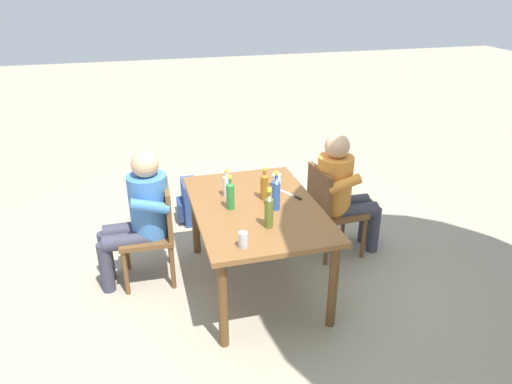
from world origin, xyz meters
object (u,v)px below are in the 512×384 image
bottle_blue (276,193)px  chair_near_left (155,228)px  bottle_clear (227,185)px  cup_glass (277,180)px  chair_far_left (330,206)px  backpack_by_near_side (189,202)px  table_knife (292,195)px  person_in_white_shirt (140,212)px  dining_table (256,216)px  bottle_green (230,195)px  cup_steel (243,240)px  bottle_olive (269,211)px  bottle_amber (264,186)px  person_in_plaid_shirt (342,188)px

bottle_blue → chair_near_left: bearing=-114.7°
bottle_clear → cup_glass: bearing=100.3°
chair_near_left → chair_far_left: same height
chair_near_left → chair_far_left: (0.00, 1.58, 0.00)m
chair_near_left → backpack_by_near_side: bearing=157.6°
table_knife → backpack_by_near_side: bearing=-148.7°
person_in_white_shirt → backpack_by_near_side: bearing=152.3°
dining_table → bottle_green: bottle_green is taller
cup_steel → table_knife: size_ratio=0.49×
bottle_green → backpack_by_near_side: (-1.29, -0.19, -0.66)m
cup_steel → table_knife: (-0.68, 0.58, -0.05)m
bottle_olive → bottle_amber: (-0.46, 0.10, -0.01)m
person_in_white_shirt → table_knife: size_ratio=5.22×
chair_near_left → bottle_amber: bottle_amber is taller
chair_near_left → bottle_clear: 0.71m
chair_far_left → bottle_amber: bottle_amber is taller
person_in_white_shirt → bottle_clear: 0.75m
chair_far_left → cup_glass: 0.61m
chair_far_left → backpack_by_near_side: size_ratio=1.90×
bottle_olive → cup_glass: bearing=158.1°
dining_table → chair_near_left: bearing=-112.3°
bottle_amber → backpack_by_near_side: size_ratio=0.60×
chair_near_left → person_in_white_shirt: 0.20m
chair_near_left → bottle_clear: bearing=81.5°
bottle_amber → cup_glass: 0.28m
person_in_white_shirt → cup_steel: size_ratio=10.61×
chair_far_left → person_in_plaid_shirt: bearing=93.1°
person_in_plaid_shirt → table_knife: (0.23, -0.56, 0.10)m
bottle_olive → person_in_white_shirt: bearing=-127.4°
cup_glass → bottle_amber: bearing=-38.7°
dining_table → cup_steel: 0.65m
bottle_olive → cup_steel: 0.34m
bottle_green → table_knife: 0.56m
chair_far_left → person_in_plaid_shirt: 0.20m
chair_near_left → backpack_by_near_side: 1.08m
backpack_by_near_side → cup_glass: bearing=34.0°
person_in_plaid_shirt → cup_glass: 0.65m
bottle_amber → table_knife: (0.01, 0.24, -0.11)m
person_in_white_shirt → bottle_blue: 1.14m
bottle_clear → bottle_amber: 0.31m
chair_near_left → bottle_blue: bearing=65.3°
dining_table → person_in_plaid_shirt: size_ratio=1.23×
bottle_green → dining_table: bearing=88.3°
bottle_amber → backpack_by_near_side: bottle_amber is taller
table_knife → backpack_by_near_side: (-1.20, -0.73, -0.54)m
person_in_plaid_shirt → bottle_olive: (0.69, -0.90, 0.23)m
bottle_green → chair_near_left: bearing=-118.6°
bottle_green → cup_glass: size_ratio=2.47×
chair_near_left → person_in_plaid_shirt: person_in_plaid_shirt is taller
bottle_blue → cup_glass: 0.45m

